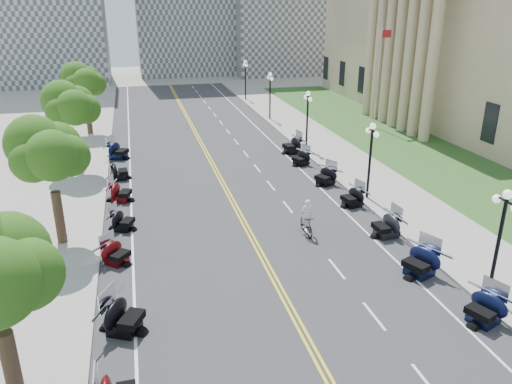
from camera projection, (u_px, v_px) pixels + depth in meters
ground at (253, 240)px, 27.10m from camera, size 160.00×160.00×0.00m
road at (221, 180)px, 36.17m from camera, size 16.00×90.00×0.01m
centerline_yellow_a at (219, 180)px, 36.14m from camera, size 0.12×90.00×0.00m
centerline_yellow_b at (223, 180)px, 36.19m from camera, size 0.12×90.00×0.00m
edge_line_north at (305, 173)px, 37.59m from camera, size 0.12×90.00×0.00m
edge_line_south at (131, 187)px, 34.73m from camera, size 0.12×90.00×0.00m
lane_dash_3 at (428, 383)px, 16.94m from camera, size 0.12×2.00×0.00m
lane_dash_4 at (374, 316)px, 20.56m from camera, size 0.12×2.00×0.00m
lane_dash_5 at (337, 269)px, 24.19m from camera, size 0.12×2.00×0.00m
lane_dash_6 at (309, 234)px, 27.81m from camera, size 0.12×2.00×0.00m
lane_dash_7 at (288, 207)px, 31.44m from camera, size 0.12×2.00×0.00m
lane_dash_8 at (271, 186)px, 35.06m from camera, size 0.12×2.00×0.00m
lane_dash_9 at (257, 168)px, 38.69m from camera, size 0.12×2.00×0.00m
lane_dash_10 at (246, 154)px, 42.32m from camera, size 0.12×2.00×0.00m
lane_dash_11 at (236, 142)px, 45.94m from camera, size 0.12×2.00×0.00m
lane_dash_12 at (228, 131)px, 49.57m from camera, size 0.12×2.00×0.00m
lane_dash_13 at (221, 123)px, 53.19m from camera, size 0.12×2.00×0.00m
lane_dash_14 at (215, 115)px, 56.82m from camera, size 0.12×2.00×0.00m
lane_dash_15 at (209, 108)px, 60.44m from camera, size 0.12×2.00×0.00m
lane_dash_16 at (205, 102)px, 64.07m from camera, size 0.12×2.00×0.00m
lane_dash_17 at (200, 96)px, 67.69m from camera, size 0.12×2.00×0.00m
lane_dash_18 at (197, 92)px, 71.32m from camera, size 0.12×2.00×0.00m
lane_dash_19 at (193, 87)px, 74.94m from camera, size 0.12×2.00×0.00m
sidewalk_north at (355, 168)px, 38.49m from camera, size 5.00×90.00×0.15m
sidewalk_south at (68, 192)px, 33.79m from camera, size 5.00×90.00×0.15m
lawn at (388, 137)px, 47.31m from camera, size 9.00×60.00×0.10m
civic_building at (506, 35)px, 51.00m from camera, size 26.00×51.00×17.80m
distant_block_c at (288, 8)px, 86.98m from camera, size 20.00×14.00×22.00m
street_lamp_1 at (498, 246)px, 20.84m from camera, size 0.50×1.20×4.90m
street_lamp_2 at (370, 162)px, 31.72m from camera, size 0.50×1.20×4.90m
street_lamp_3 at (307, 121)px, 42.59m from camera, size 0.50×1.20×4.90m
street_lamp_4 at (270, 96)px, 53.47m from camera, size 0.50×1.20×4.90m
street_lamp_5 at (245, 80)px, 64.34m from camera, size 0.50×1.20×4.90m
flagpole at (378, 78)px, 49.27m from camera, size 1.10×0.20×10.00m
tree_2 at (50, 159)px, 24.98m from camera, size 4.80×4.80×9.20m
tree_3 at (73, 111)px, 35.85m from camera, size 4.80×4.80×9.20m
tree_4 at (85, 85)px, 46.73m from camera, size 4.80×4.80×9.20m
motorcycle_n_3 at (485, 307)px, 19.96m from camera, size 2.59×2.59×1.40m
motorcycle_n_4 at (421, 260)px, 23.44m from camera, size 2.84×2.84×1.51m
motorcycle_n_5 at (386, 224)px, 27.32m from camera, size 2.17×2.17×1.42m
motorcycle_n_6 at (353, 196)px, 31.40m from camera, size 2.26×2.26×1.32m
motorcycle_n_7 at (326, 175)px, 35.07m from camera, size 2.61×2.61×1.36m
motorcycle_n_8 at (301, 157)px, 39.29m from camera, size 2.40×2.40×1.27m
motorcycle_n_9 at (292, 144)px, 42.30m from camera, size 2.48×2.48×1.53m
motorcycle_s_4 at (123, 315)px, 19.38m from camera, size 2.88×2.88×1.50m
motorcycle_s_5 at (116, 252)px, 24.52m from camera, size 2.51×2.51×1.24m
motorcycle_s_6 at (122, 220)px, 28.12m from camera, size 2.34×2.34×1.25m
motorcycle_s_7 at (120, 191)px, 32.14m from camera, size 2.45×2.45×1.38m
motorcycle_s_8 at (118, 170)px, 36.07m from camera, size 2.14×2.14×1.40m
motorcycle_s_9 at (118, 150)px, 40.82m from camera, size 2.97×2.97×1.53m
bicycle at (306, 225)px, 27.62m from camera, size 0.55×1.91×1.15m
cyclist_rider at (307, 201)px, 27.11m from camera, size 0.62×0.41×1.71m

